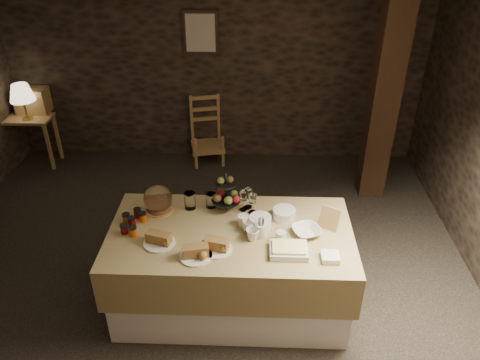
{
  "coord_description": "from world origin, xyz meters",
  "views": [
    {
      "loc": [
        0.57,
        -3.49,
        3.26
      ],
      "look_at": [
        0.43,
        0.2,
        0.98
      ],
      "focal_mm": 35.0,
      "sensor_mm": 36.0,
      "label": 1
    }
  ],
  "objects_px": {
    "wine_rack": "(32,100)",
    "fruit_stand": "(227,196)",
    "table_lamp": "(21,93)",
    "buffet_table": "(231,263)",
    "console_table": "(28,126)",
    "timber_column": "(385,94)",
    "chair": "(208,133)"
  },
  "relations": [
    {
      "from": "console_table",
      "to": "wine_rack",
      "type": "height_order",
      "value": "wine_rack"
    },
    {
      "from": "table_lamp",
      "to": "wine_rack",
      "type": "bearing_deg",
      "value": 90.0
    },
    {
      "from": "table_lamp",
      "to": "wine_rack",
      "type": "distance_m",
      "value": 0.3
    },
    {
      "from": "console_table",
      "to": "table_lamp",
      "type": "relative_size",
      "value": 1.46
    },
    {
      "from": "buffet_table",
      "to": "fruit_stand",
      "type": "height_order",
      "value": "fruit_stand"
    },
    {
      "from": "console_table",
      "to": "wine_rack",
      "type": "bearing_deg",
      "value": 74.48
    },
    {
      "from": "wine_rack",
      "to": "buffet_table",
      "type": "bearing_deg",
      "value": -43.64
    },
    {
      "from": "buffet_table",
      "to": "fruit_stand",
      "type": "distance_m",
      "value": 0.59
    },
    {
      "from": "buffet_table",
      "to": "wine_rack",
      "type": "height_order",
      "value": "wine_rack"
    },
    {
      "from": "console_table",
      "to": "chair",
      "type": "height_order",
      "value": "chair"
    },
    {
      "from": "chair",
      "to": "timber_column",
      "type": "bearing_deg",
      "value": -32.65
    },
    {
      "from": "wine_rack",
      "to": "fruit_stand",
      "type": "distance_m",
      "value": 3.64
    },
    {
      "from": "buffet_table",
      "to": "wine_rack",
      "type": "distance_m",
      "value": 3.92
    },
    {
      "from": "console_table",
      "to": "fruit_stand",
      "type": "distance_m",
      "value": 3.59
    },
    {
      "from": "chair",
      "to": "wine_rack",
      "type": "bearing_deg",
      "value": 167.45
    },
    {
      "from": "buffet_table",
      "to": "chair",
      "type": "bearing_deg",
      "value": 99.78
    },
    {
      "from": "wine_rack",
      "to": "timber_column",
      "type": "xyz_separation_m",
      "value": [
        4.47,
        -0.73,
        0.43
      ]
    },
    {
      "from": "table_lamp",
      "to": "buffet_table",
      "type": "bearing_deg",
      "value": -41.09
    },
    {
      "from": "table_lamp",
      "to": "chair",
      "type": "height_order",
      "value": "table_lamp"
    },
    {
      "from": "table_lamp",
      "to": "chair",
      "type": "distance_m",
      "value": 2.45
    },
    {
      "from": "buffet_table",
      "to": "console_table",
      "type": "relative_size",
      "value": 2.96
    },
    {
      "from": "console_table",
      "to": "chair",
      "type": "relative_size",
      "value": 0.97
    },
    {
      "from": "console_table",
      "to": "table_lamp",
      "type": "xyz_separation_m",
      "value": [
        0.05,
        -0.05,
        0.49
      ]
    },
    {
      "from": "wine_rack",
      "to": "timber_column",
      "type": "bearing_deg",
      "value": -9.23
    },
    {
      "from": "chair",
      "to": "timber_column",
      "type": "xyz_separation_m",
      "value": [
        2.12,
        -0.75,
        0.89
      ]
    },
    {
      "from": "console_table",
      "to": "fruit_stand",
      "type": "bearing_deg",
      "value": -37.75
    },
    {
      "from": "table_lamp",
      "to": "wine_rack",
      "type": "relative_size",
      "value": 1.14
    },
    {
      "from": "timber_column",
      "to": "fruit_stand",
      "type": "distance_m",
      "value": 2.39
    },
    {
      "from": "console_table",
      "to": "timber_column",
      "type": "bearing_deg",
      "value": -6.89
    },
    {
      "from": "buffet_table",
      "to": "chair",
      "type": "height_order",
      "value": "chair"
    },
    {
      "from": "wine_rack",
      "to": "fruit_stand",
      "type": "xyz_separation_m",
      "value": [
        2.77,
        -2.36,
        0.09
      ]
    },
    {
      "from": "chair",
      "to": "timber_column",
      "type": "height_order",
      "value": "timber_column"
    }
  ]
}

